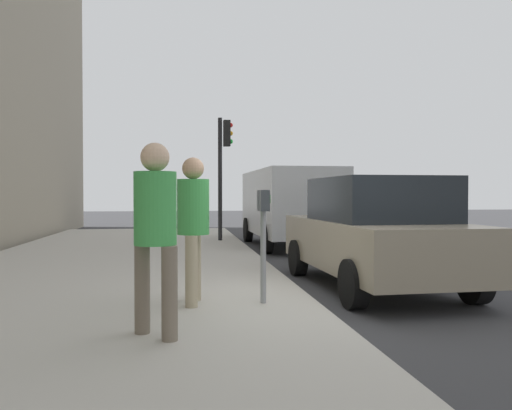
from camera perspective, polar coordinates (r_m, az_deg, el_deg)
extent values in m
plane|color=#38383A|center=(7.15, 5.93, -10.99)|extent=(80.00, 80.00, 0.00)
cube|color=#B7B2A8|center=(7.05, -18.91, -10.61)|extent=(28.00, 6.00, 0.15)
cylinder|color=gray|center=(6.51, 0.80, -5.72)|extent=(0.07, 0.07, 1.15)
cube|color=#383D42|center=(6.36, 0.94, 0.49)|extent=(0.16, 0.11, 0.26)
cube|color=#383D42|center=(6.56, 0.67, 0.51)|extent=(0.16, 0.11, 0.26)
cube|color=#268C33|center=(6.37, 1.48, 0.67)|extent=(0.10, 0.01, 0.10)
cube|color=#268C33|center=(6.57, 1.18, 0.68)|extent=(0.10, 0.01, 0.10)
cylinder|color=tan|center=(6.71, -6.70, -6.76)|extent=(0.15, 0.15, 0.86)
cylinder|color=tan|center=(6.33, -7.10, -7.25)|extent=(0.15, 0.15, 0.86)
cylinder|color=green|center=(6.46, -6.91, -0.20)|extent=(0.39, 0.39, 0.68)
sphere|color=tan|center=(6.46, -6.92, 4.02)|extent=(0.27, 0.27, 0.27)
cylinder|color=#726656|center=(5.24, -12.38, -8.94)|extent=(0.15, 0.15, 0.88)
cylinder|color=#726656|center=(4.94, -9.47, -9.56)|extent=(0.15, 0.15, 0.88)
cylinder|color=green|center=(5.01, -11.01, -0.36)|extent=(0.40, 0.40, 0.69)
sphere|color=beige|center=(5.02, -11.03, 5.18)|extent=(0.27, 0.27, 0.27)
cube|color=gray|center=(8.59, 12.75, -4.17)|extent=(4.46, 1.99, 0.76)
cube|color=black|center=(8.37, 13.30, 0.63)|extent=(2.26, 1.77, 0.68)
cylinder|color=black|center=(9.70, 4.63, -5.79)|extent=(0.67, 0.24, 0.66)
cylinder|color=black|center=(10.28, 14.14, -5.42)|extent=(0.67, 0.24, 0.66)
cylinder|color=black|center=(7.00, 10.67, -8.52)|extent=(0.67, 0.24, 0.66)
cylinder|color=black|center=(7.78, 22.90, -7.61)|extent=(0.67, 0.24, 0.66)
cube|color=silver|center=(14.94, 3.65, 0.32)|extent=(5.23, 2.09, 1.80)
cylinder|color=black|center=(16.46, -0.89, -2.73)|extent=(0.76, 0.23, 0.76)
cylinder|color=black|center=(16.84, 5.53, -2.65)|extent=(0.76, 0.23, 0.76)
cylinder|color=black|center=(13.14, 1.23, -3.73)|extent=(0.76, 0.23, 0.76)
cylinder|color=black|center=(13.61, 9.14, -3.57)|extent=(0.76, 0.23, 0.76)
cylinder|color=black|center=(15.32, -3.96, 2.85)|extent=(0.12, 0.12, 3.60)
cube|color=black|center=(15.43, -3.22, 7.87)|extent=(0.24, 0.20, 0.76)
sphere|color=red|center=(15.47, -2.81, 8.75)|extent=(0.14, 0.14, 0.14)
sphere|color=orange|center=(15.44, -2.81, 7.86)|extent=(0.14, 0.14, 0.14)
sphere|color=green|center=(15.41, -2.81, 6.98)|extent=(0.14, 0.14, 0.14)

